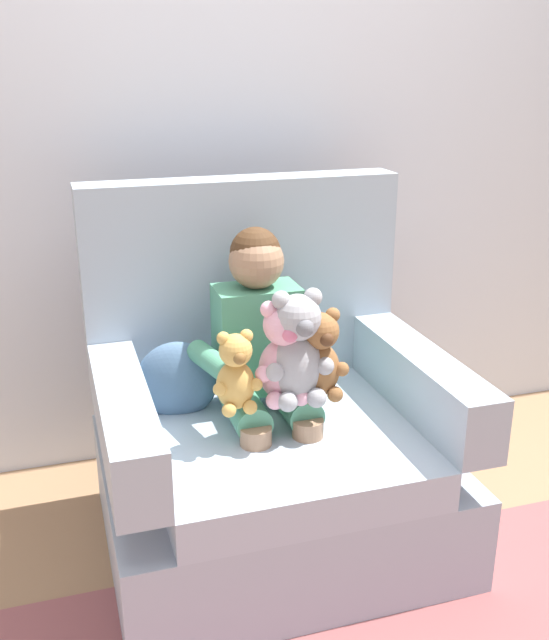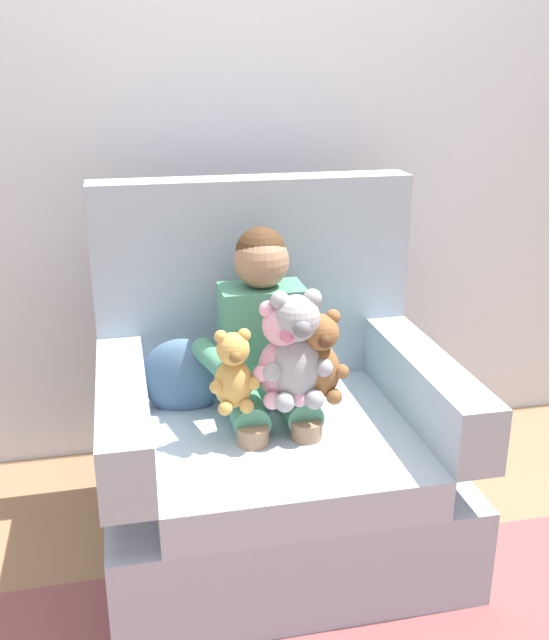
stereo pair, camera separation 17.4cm
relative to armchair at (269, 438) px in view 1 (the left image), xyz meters
The scene contains 9 objects.
ground_plane 0.35m from the armchair, 90.00° to the right, with size 8.00×8.00×0.00m, color #936D4C.
back_wall 1.18m from the armchair, 90.00° to the left, with size 6.00×0.10×2.60m, color silver.
armchair is the anchor object (origin of this frame).
seated_child 0.31m from the armchair, 151.57° to the left, with size 0.45×0.39×0.82m.
plush_grey 0.40m from the armchair, 78.06° to the right, with size 0.20×0.17×0.34m.
plush_pink 0.38m from the armchair, 90.45° to the right, with size 0.18×0.15×0.31m.
plush_honey 0.38m from the armchair, 132.17° to the right, with size 0.14×0.12×0.24m.
plush_brown 0.38m from the armchair, 55.71° to the right, with size 0.16×0.13×0.28m.
throw_pillow 0.35m from the armchair, 158.70° to the left, with size 0.26×0.12×0.26m, color slate.
Camera 1 is at (-0.61, -1.94, 1.50)m, focal length 41.16 mm.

